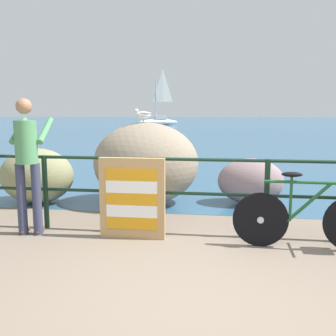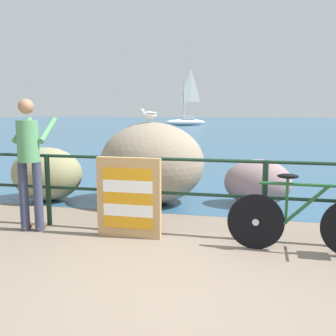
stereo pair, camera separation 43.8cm
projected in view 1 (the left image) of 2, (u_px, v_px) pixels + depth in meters
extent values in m
cube|color=#756656|center=(217.00, 138.00, 22.86)|extent=(120.00, 120.00, 0.10)
cube|color=#2D5675|center=(219.00, 123.00, 49.94)|extent=(120.00, 90.00, 0.01)
cylinder|color=black|center=(46.00, 192.00, 5.18)|extent=(0.07, 0.07, 1.02)
cylinder|color=black|center=(152.00, 195.00, 4.98)|extent=(0.07, 0.07, 1.02)
cylinder|color=black|center=(266.00, 199.00, 4.78)|extent=(0.07, 0.07, 1.02)
cylinder|color=black|center=(208.00, 160.00, 4.81)|extent=(7.46, 0.04, 0.04)
cylinder|color=black|center=(208.00, 194.00, 4.88)|extent=(7.46, 0.04, 0.04)
cylinder|color=black|center=(260.00, 220.00, 4.49)|extent=(0.66, 0.05, 0.66)
cylinder|color=#B7BCC6|center=(260.00, 220.00, 4.49)|extent=(0.08, 0.06, 0.08)
cylinder|color=#194C23|center=(308.00, 183.00, 4.34)|extent=(0.99, 0.06, 0.04)
cylinder|color=#194C23|center=(309.00, 202.00, 4.37)|extent=(0.50, 0.05, 0.50)
cylinder|color=#194C23|center=(291.00, 199.00, 4.40)|extent=(0.03, 0.03, 0.53)
ellipsoid|color=black|center=(292.00, 174.00, 4.36)|extent=(0.24, 0.11, 0.06)
cylinder|color=#333851|center=(22.00, 199.00, 4.91)|extent=(0.12, 0.12, 0.95)
ellipsoid|color=#513319|center=(25.00, 230.00, 5.03)|extent=(0.13, 0.27, 0.08)
cylinder|color=#333851|center=(37.00, 199.00, 4.91)|extent=(0.12, 0.12, 0.95)
ellipsoid|color=#513319|center=(40.00, 230.00, 5.03)|extent=(0.13, 0.27, 0.08)
cylinder|color=#4C8C59|center=(26.00, 142.00, 4.79)|extent=(0.28, 0.28, 0.55)
sphere|color=#9E7051|center=(24.00, 106.00, 4.73)|extent=(0.20, 0.20, 0.20)
cylinder|color=#4C8C59|center=(19.00, 130.00, 5.01)|extent=(0.14, 0.52, 0.34)
cylinder|color=#4C8C59|center=(46.00, 130.00, 5.01)|extent=(0.14, 0.52, 0.34)
cube|color=tan|center=(132.00, 198.00, 4.77)|extent=(0.84, 0.09, 1.04)
cube|color=orange|center=(132.00, 223.00, 4.76)|extent=(0.66, 0.01, 0.16)
cube|color=white|center=(132.00, 211.00, 4.74)|extent=(0.66, 0.01, 0.16)
cube|color=orange|center=(131.00, 199.00, 4.72)|extent=(0.66, 0.01, 0.16)
cube|color=white|center=(131.00, 187.00, 4.69)|extent=(0.66, 0.01, 0.16)
cube|color=orange|center=(131.00, 175.00, 4.67)|extent=(0.66, 0.01, 0.16)
ellipsoid|color=gray|center=(146.00, 163.00, 6.55)|extent=(1.84, 1.53, 1.43)
ellipsoid|color=gray|center=(37.00, 176.00, 6.64)|extent=(1.31, 1.02, 0.97)
ellipsoid|color=gray|center=(251.00, 181.00, 6.55)|extent=(1.14, 0.78, 0.81)
cylinder|color=gold|center=(144.00, 121.00, 6.35)|extent=(0.01, 0.01, 0.06)
cylinder|color=gold|center=(143.00, 121.00, 6.40)|extent=(0.01, 0.01, 0.06)
ellipsoid|color=white|center=(143.00, 115.00, 6.36)|extent=(0.28, 0.20, 0.13)
ellipsoid|color=#9E9EA3|center=(145.00, 113.00, 6.36)|extent=(0.27, 0.21, 0.06)
sphere|color=white|center=(136.00, 111.00, 6.32)|extent=(0.08, 0.08, 0.08)
cone|color=gold|center=(133.00, 111.00, 6.30)|extent=(0.06, 0.04, 0.02)
ellipsoid|color=white|center=(158.00, 122.00, 41.59)|extent=(4.58, 2.78, 0.70)
cube|color=silver|center=(161.00, 117.00, 41.58)|extent=(1.50, 1.21, 0.36)
cylinder|color=#B2B2B7|center=(156.00, 100.00, 41.18)|extent=(0.10, 0.10, 4.20)
pyramid|color=white|center=(163.00, 85.00, 41.11)|extent=(1.52, 0.62, 3.57)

